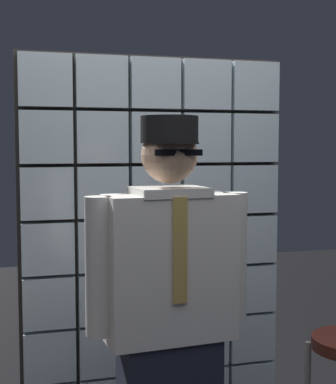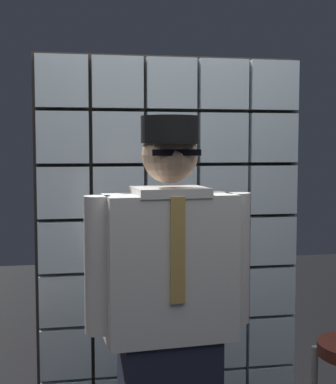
% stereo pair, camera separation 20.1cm
% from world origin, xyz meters
% --- Properties ---
extents(glass_block_wall, '(1.51, 0.10, 2.11)m').
position_xyz_m(glass_block_wall, '(-0.00, 1.43, 1.03)').
color(glass_block_wall, silver).
rests_on(glass_block_wall, ground).
extents(standing_person, '(0.68, 0.30, 1.70)m').
position_xyz_m(standing_person, '(-0.19, 0.46, 0.89)').
color(standing_person, '#1E2333').
rests_on(standing_person, ground).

